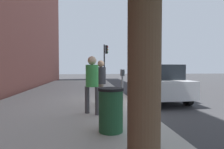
{
  "coord_description": "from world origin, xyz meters",
  "views": [
    {
      "loc": [
        -7.55,
        1.93,
        1.62
      ],
      "look_at": [
        0.08,
        1.0,
        1.34
      ],
      "focal_mm": 28.82,
      "sensor_mm": 36.0,
      "label": 1
    }
  ],
  "objects_px": {
    "parked_sedan_near": "(156,82)",
    "traffic_signal": "(105,57)",
    "pedestrian_at_meter": "(101,79)",
    "parking_meter": "(122,79)",
    "pedestrian_bystander": "(92,80)",
    "trash_bin": "(111,110)"
  },
  "relations": [
    {
      "from": "parked_sedan_near",
      "to": "traffic_signal",
      "type": "xyz_separation_m",
      "value": [
        7.8,
        1.89,
        1.68
      ]
    },
    {
      "from": "pedestrian_at_meter",
      "to": "parking_meter",
      "type": "bearing_deg",
      "value": -3.07
    },
    {
      "from": "pedestrian_bystander",
      "to": "parked_sedan_near",
      "type": "height_order",
      "value": "pedestrian_bystander"
    },
    {
      "from": "pedestrian_at_meter",
      "to": "traffic_signal",
      "type": "relative_size",
      "value": 0.49
    },
    {
      "from": "parking_meter",
      "to": "pedestrian_at_meter",
      "type": "distance_m",
      "value": 0.87
    },
    {
      "from": "parking_meter",
      "to": "pedestrian_bystander",
      "type": "distance_m",
      "value": 1.85
    },
    {
      "from": "parked_sedan_near",
      "to": "traffic_signal",
      "type": "distance_m",
      "value": 8.2
    },
    {
      "from": "pedestrian_bystander",
      "to": "traffic_signal",
      "type": "bearing_deg",
      "value": 30.0
    },
    {
      "from": "parking_meter",
      "to": "traffic_signal",
      "type": "xyz_separation_m",
      "value": [
        9.3,
        -0.1,
        1.41
      ]
    },
    {
      "from": "pedestrian_bystander",
      "to": "traffic_signal",
      "type": "height_order",
      "value": "traffic_signal"
    },
    {
      "from": "parking_meter",
      "to": "trash_bin",
      "type": "bearing_deg",
      "value": 164.89
    },
    {
      "from": "parking_meter",
      "to": "traffic_signal",
      "type": "distance_m",
      "value": 9.41
    },
    {
      "from": "traffic_signal",
      "to": "trash_bin",
      "type": "xyz_separation_m",
      "value": [
        -12.32,
        0.92,
        -1.92
      ]
    },
    {
      "from": "parking_meter",
      "to": "pedestrian_at_meter",
      "type": "height_order",
      "value": "pedestrian_at_meter"
    },
    {
      "from": "parked_sedan_near",
      "to": "traffic_signal",
      "type": "height_order",
      "value": "traffic_signal"
    },
    {
      "from": "pedestrian_at_meter",
      "to": "trash_bin",
      "type": "height_order",
      "value": "pedestrian_at_meter"
    },
    {
      "from": "traffic_signal",
      "to": "parked_sedan_near",
      "type": "bearing_deg",
      "value": -166.38
    },
    {
      "from": "pedestrian_at_meter",
      "to": "traffic_signal",
      "type": "distance_m",
      "value": 9.49
    },
    {
      "from": "parked_sedan_near",
      "to": "trash_bin",
      "type": "relative_size",
      "value": 4.39
    },
    {
      "from": "pedestrian_at_meter",
      "to": "trash_bin",
      "type": "bearing_deg",
      "value": -94.63
    },
    {
      "from": "traffic_signal",
      "to": "pedestrian_bystander",
      "type": "bearing_deg",
      "value": 172.91
    },
    {
      "from": "pedestrian_bystander",
      "to": "pedestrian_at_meter",
      "type": "bearing_deg",
      "value": 22.03
    }
  ]
}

